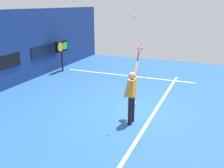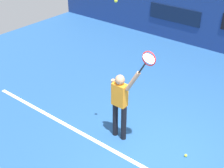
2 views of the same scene
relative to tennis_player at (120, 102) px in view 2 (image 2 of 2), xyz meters
name	(u,v)px [view 2 (image 2 of 2)]	position (x,y,z in m)	size (l,w,h in m)	color
ground_plane	(153,154)	(0.97, -0.02, -1.01)	(18.00, 18.00, 0.00)	#23518C
sponsor_banner_portside	(174,15)	(-2.03, 6.16, 0.06)	(2.20, 0.03, 0.60)	#0C1933
court_baseline	(141,166)	(0.97, -0.51, -1.00)	(10.00, 0.10, 0.01)	white
tennis_player	(120,102)	(0.00, 0.00, 0.00)	(0.77, 0.31, 1.94)	black
tennis_racket	(148,60)	(0.68, 0.00, 1.26)	(0.45, 0.27, 0.61)	black
tennis_ball	(116,1)	(-0.07, -0.08, 2.31)	(0.07, 0.07, 0.07)	#CCE033
spare_ball	(186,155)	(1.59, 0.37, -0.98)	(0.07, 0.07, 0.07)	#CCE033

